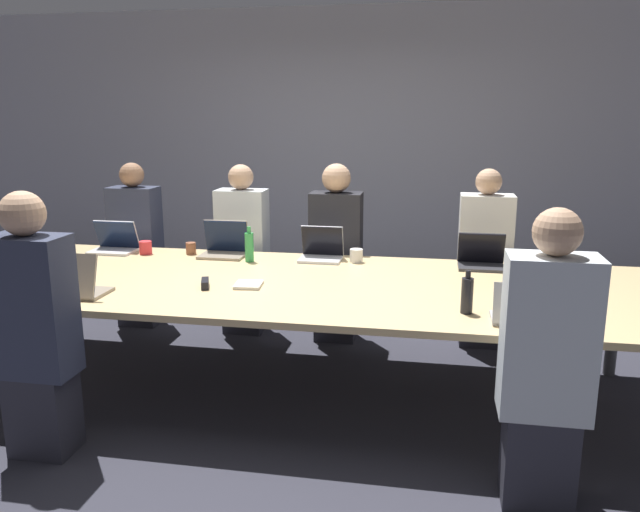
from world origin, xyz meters
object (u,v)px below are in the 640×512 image
at_px(laptop_far_right, 481,258).
at_px(person_far_midleft, 243,252).
at_px(cup_far_left, 146,248).
at_px(person_far_center, 336,256).
at_px(laptop_near_left, 74,284).
at_px(laptop_far_center, 321,250).
at_px(bottle_far_midleft, 249,247).
at_px(laptop_near_right, 523,312).
at_px(person_near_right, 546,366).
at_px(person_far_right, 484,262).
at_px(person_near_left, 35,330).
at_px(cup_far_midleft, 191,248).
at_px(laptop_far_midleft, 225,246).
at_px(cup_far_center, 356,256).
at_px(laptop_far_left, 115,243).
at_px(person_far_left, 137,248).
at_px(bottle_near_right, 467,295).
at_px(stapler, 205,283).
at_px(cup_near_left, 41,284).
at_px(bottle_near_left, 48,272).

xyz_separation_m(laptop_far_right, person_far_midleft, (-1.87, 0.44, -0.14)).
bearing_deg(cup_far_left, person_far_center, 16.71).
relative_size(laptop_near_left, laptop_far_center, 1.11).
distance_m(bottle_far_midleft, laptop_near_right, 2.07).
distance_m(laptop_far_center, person_far_center, 0.39).
distance_m(laptop_far_right, person_near_right, 1.61).
distance_m(person_far_right, person_far_center, 1.15).
bearing_deg(person_near_left, cup_far_midleft, -97.51).
height_order(laptop_far_midleft, person_far_center, person_far_center).
height_order(person_far_right, cup_far_center, person_far_right).
bearing_deg(laptop_far_midleft, person_near_right, -38.29).
distance_m(person_far_midleft, cup_far_center, 1.10).
bearing_deg(bottle_far_midleft, laptop_far_left, 173.27).
bearing_deg(laptop_far_left, person_near_left, -76.04).
relative_size(laptop_far_left, laptop_far_center, 1.10).
xyz_separation_m(laptop_far_left, person_near_left, (0.40, -1.61, -0.12)).
distance_m(person_far_left, person_near_right, 3.63).
bearing_deg(cup_far_midleft, person_far_midleft, 55.76).
bearing_deg(person_far_center, person_far_left, 177.84).
distance_m(laptop_far_midleft, bottle_near_right, 2.05).
height_order(laptop_far_left, person_far_midleft, person_far_midleft).
bearing_deg(bottle_near_right, stapler, 171.64).
relative_size(laptop_far_left, laptop_near_left, 0.99).
height_order(person_far_left, cup_far_midleft, person_far_left).
height_order(person_far_right, bottle_near_right, person_far_right).
height_order(laptop_far_left, person_far_left, person_far_left).
height_order(person_near_left, person_far_midleft, person_near_left).
bearing_deg(person_near_left, person_far_midleft, -103.65).
bearing_deg(cup_far_center, cup_far_left, -179.22).
xyz_separation_m(laptop_near_left, stapler, (0.69, 0.33, -0.05)).
bearing_deg(cup_far_center, laptop_near_right, -49.99).
bearing_deg(person_far_right, cup_far_center, -152.86).
xyz_separation_m(laptop_far_midleft, cup_far_center, (1.00, -0.04, -0.03)).
xyz_separation_m(laptop_far_right, cup_near_left, (-2.66, -1.09, -0.03)).
xyz_separation_m(cup_near_left, bottle_near_right, (2.51, 0.03, 0.06)).
relative_size(cup_far_left, person_far_center, 0.07).
distance_m(laptop_far_center, cup_far_center, 0.27).
relative_size(person_near_left, person_far_midleft, 1.02).
bearing_deg(cup_far_midleft, person_far_left, 147.12).
distance_m(bottle_near_left, bottle_near_right, 2.54).
relative_size(bottle_near_left, person_near_right, 0.15).
xyz_separation_m(person_near_left, bottle_near_left, (-0.32, 0.62, 0.14)).
bearing_deg(cup_near_left, cup_far_left, 81.16).
distance_m(bottle_near_left, laptop_near_right, 2.82).
height_order(person_far_left, cup_far_center, person_far_left).
distance_m(cup_far_left, bottle_near_right, 2.56).
bearing_deg(laptop_far_left, laptop_near_left, -72.66).
height_order(laptop_near_right, person_near_right, person_near_right).
relative_size(person_far_left, cup_far_left, 14.06).
height_order(person_far_right, laptop_far_center, person_far_right).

